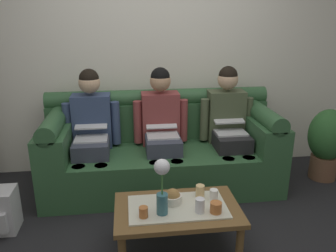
{
  "coord_description": "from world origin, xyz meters",
  "views": [
    {
      "loc": [
        -0.34,
        -2.05,
        1.72
      ],
      "look_at": [
        0.03,
        0.89,
        0.73
      ],
      "focal_mm": 36.04,
      "sensor_mm": 36.0,
      "label": 1
    }
  ],
  "objects_px": {
    "person_left": "(92,127)",
    "potted_plant": "(327,141)",
    "snack_bowl": "(172,197)",
    "cup_far_right": "(216,207)",
    "couch": "(162,151)",
    "cup_far_center": "(214,195)",
    "person_right": "(228,122)",
    "flower_vase": "(162,183)",
    "person_middle": "(162,125)",
    "cup_near_right": "(200,205)",
    "cup_near_left": "(143,212)",
    "coffee_table": "(177,213)",
    "cup_far_left": "(200,191)"
  },
  "relations": [
    {
      "from": "person_left",
      "to": "potted_plant",
      "type": "height_order",
      "value": "person_left"
    },
    {
      "from": "snack_bowl",
      "to": "cup_far_right",
      "type": "distance_m",
      "value": 0.33
    },
    {
      "from": "couch",
      "to": "potted_plant",
      "type": "relative_size",
      "value": 3.0
    },
    {
      "from": "couch",
      "to": "cup_far_center",
      "type": "relative_size",
      "value": 24.99
    },
    {
      "from": "person_right",
      "to": "flower_vase",
      "type": "xyz_separation_m",
      "value": [
        -0.82,
        -1.16,
        -0.04
      ]
    },
    {
      "from": "person_left",
      "to": "person_middle",
      "type": "xyz_separation_m",
      "value": [
        0.7,
        0.0,
        -0.0
      ]
    },
    {
      "from": "snack_bowl",
      "to": "cup_near_right",
      "type": "bearing_deg",
      "value": -40.64
    },
    {
      "from": "person_left",
      "to": "cup_near_right",
      "type": "relative_size",
      "value": 11.34
    },
    {
      "from": "couch",
      "to": "cup_far_right",
      "type": "bearing_deg",
      "value": -77.81
    },
    {
      "from": "cup_near_left",
      "to": "cup_far_center",
      "type": "height_order",
      "value": "cup_far_center"
    },
    {
      "from": "coffee_table",
      "to": "flower_vase",
      "type": "bearing_deg",
      "value": -146.84
    },
    {
      "from": "cup_near_left",
      "to": "cup_far_left",
      "type": "height_order",
      "value": "cup_far_left"
    },
    {
      "from": "person_right",
      "to": "potted_plant",
      "type": "relative_size",
      "value": 1.57
    },
    {
      "from": "cup_near_left",
      "to": "cup_near_right",
      "type": "relative_size",
      "value": 0.71
    },
    {
      "from": "couch",
      "to": "cup_near_left",
      "type": "height_order",
      "value": "couch"
    },
    {
      "from": "person_left",
      "to": "person_right",
      "type": "xyz_separation_m",
      "value": [
        1.39,
        0.0,
        -0.0
      ]
    },
    {
      "from": "snack_bowl",
      "to": "cup_near_right",
      "type": "height_order",
      "value": "snack_bowl"
    },
    {
      "from": "coffee_table",
      "to": "cup_far_right",
      "type": "xyz_separation_m",
      "value": [
        0.26,
        -0.11,
        0.1
      ]
    },
    {
      "from": "cup_far_center",
      "to": "cup_near_right",
      "type": "bearing_deg",
      "value": -135.04
    },
    {
      "from": "cup_far_center",
      "to": "cup_near_left",
      "type": "bearing_deg",
      "value": -164.73
    },
    {
      "from": "snack_bowl",
      "to": "cup_near_left",
      "type": "distance_m",
      "value": 0.28
    },
    {
      "from": "coffee_table",
      "to": "snack_bowl",
      "type": "height_order",
      "value": "snack_bowl"
    },
    {
      "from": "couch",
      "to": "snack_bowl",
      "type": "xyz_separation_m",
      "value": [
        -0.03,
        -1.03,
        0.05
      ]
    },
    {
      "from": "person_right",
      "to": "cup_far_left",
      "type": "relative_size",
      "value": 12.37
    },
    {
      "from": "coffee_table",
      "to": "cup_far_center",
      "type": "distance_m",
      "value": 0.3
    },
    {
      "from": "person_left",
      "to": "cup_near_left",
      "type": "relative_size",
      "value": 15.96
    },
    {
      "from": "person_right",
      "to": "snack_bowl",
      "type": "distance_m",
      "value": 1.28
    },
    {
      "from": "person_left",
      "to": "cup_far_center",
      "type": "xyz_separation_m",
      "value": [
        0.98,
        -1.04,
        -0.24
      ]
    },
    {
      "from": "person_right",
      "to": "cup_near_left",
      "type": "relative_size",
      "value": 15.96
    },
    {
      "from": "person_left",
      "to": "flower_vase",
      "type": "relative_size",
      "value": 2.93
    },
    {
      "from": "person_right",
      "to": "person_left",
      "type": "bearing_deg",
      "value": -180.0
    },
    {
      "from": "person_right",
      "to": "cup_far_left",
      "type": "xyz_separation_m",
      "value": [
        -0.5,
        -0.97,
        -0.23
      ]
    },
    {
      "from": "cup_near_left",
      "to": "cup_far_center",
      "type": "bearing_deg",
      "value": 15.27
    },
    {
      "from": "coffee_table",
      "to": "person_left",
      "type": "bearing_deg",
      "value": 122.87
    },
    {
      "from": "cup_near_left",
      "to": "cup_far_left",
      "type": "distance_m",
      "value": 0.5
    },
    {
      "from": "flower_vase",
      "to": "person_left",
      "type": "bearing_deg",
      "value": 116.39
    },
    {
      "from": "person_right",
      "to": "cup_far_right",
      "type": "height_order",
      "value": "person_right"
    },
    {
      "from": "cup_far_left",
      "to": "cup_near_right",
      "type": "bearing_deg",
      "value": -102.83
    },
    {
      "from": "person_left",
      "to": "potted_plant",
      "type": "xyz_separation_m",
      "value": [
        2.46,
        -0.1,
        -0.23
      ]
    },
    {
      "from": "cup_near_left",
      "to": "potted_plant",
      "type": "distance_m",
      "value": 2.3
    },
    {
      "from": "couch",
      "to": "snack_bowl",
      "type": "height_order",
      "value": "couch"
    },
    {
      "from": "cup_near_right",
      "to": "cup_far_center",
      "type": "distance_m",
      "value": 0.19
    },
    {
      "from": "snack_bowl",
      "to": "cup_far_left",
      "type": "bearing_deg",
      "value": 14.06
    },
    {
      "from": "cup_far_center",
      "to": "coffee_table",
      "type": "bearing_deg",
      "value": -172.04
    },
    {
      "from": "person_right",
      "to": "cup_near_right",
      "type": "height_order",
      "value": "person_right"
    },
    {
      "from": "person_middle",
      "to": "cup_near_left",
      "type": "distance_m",
      "value": 1.24
    },
    {
      "from": "person_left",
      "to": "cup_far_left",
      "type": "distance_m",
      "value": 1.33
    },
    {
      "from": "cup_near_right",
      "to": "cup_far_left",
      "type": "distance_m",
      "value": 0.21
    },
    {
      "from": "couch",
      "to": "cup_near_right",
      "type": "height_order",
      "value": "couch"
    },
    {
      "from": "cup_far_right",
      "to": "cup_far_center",
      "type": "bearing_deg",
      "value": 81.16
    }
  ]
}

